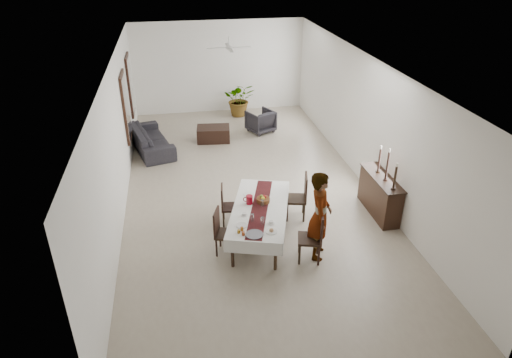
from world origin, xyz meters
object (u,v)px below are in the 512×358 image
object	(u,v)px
red_pitcher	(249,200)
sofa	(151,139)
dining_table_top	(260,209)
sideboard_body	(380,196)
woman	(320,216)

from	to	relation	value
red_pitcher	sofa	xyz separation A→B (m)	(-2.16, 4.81, -0.47)
dining_table_top	red_pitcher	xyz separation A→B (m)	(-0.18, 0.20, 0.13)
red_pitcher	sideboard_body	xyz separation A→B (m)	(3.06, 0.24, -0.36)
dining_table_top	red_pitcher	bearing A→B (deg)	149.04
woman	sideboard_body	distance (m)	2.30
sideboard_body	sofa	xyz separation A→B (m)	(-5.21, 4.57, -0.11)
dining_table_top	sofa	bearing A→B (deg)	131.88
sideboard_body	red_pitcher	bearing A→B (deg)	-175.55
red_pitcher	sofa	distance (m)	5.29
dining_table_top	sofa	size ratio (longest dim) A/B	0.97
sideboard_body	dining_table_top	bearing A→B (deg)	-171.28
sofa	dining_table_top	bearing A→B (deg)	-169.50
dining_table_top	woman	bearing A→B (deg)	-22.49
dining_table_top	woman	world-z (taller)	woman
dining_table_top	sofa	world-z (taller)	dining_table_top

